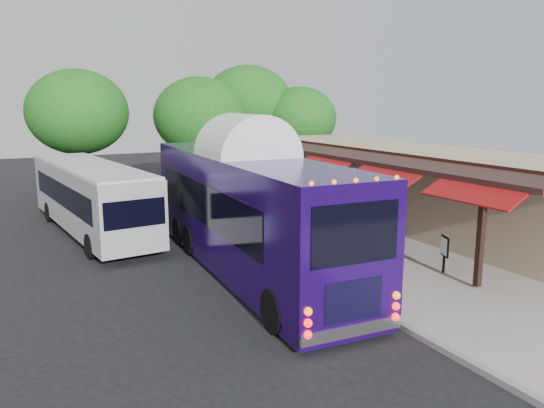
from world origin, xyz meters
TOP-DOWN VIEW (x-y plane):
  - ground at (0.00, 0.00)m, footprint 90.00×90.00m
  - sidewalk at (5.00, 4.00)m, footprint 10.00×40.00m
  - curb at (0.05, 4.00)m, footprint 0.20×40.00m
  - station_shelter at (8.38, 4.00)m, footprint 8.15×20.00m
  - coach_bus at (-1.45, 1.21)m, footprint 3.38×13.29m
  - city_bus at (-5.35, 9.07)m, footprint 3.70×11.50m
  - ped_a at (0.60, 3.03)m, footprint 0.62×0.44m
  - ped_b at (1.99, 7.79)m, footprint 1.03×0.92m
  - ped_c at (0.60, 4.04)m, footprint 1.10×1.09m
  - ped_d at (1.36, 5.47)m, footprint 1.20×0.79m
  - sign_board at (3.98, -2.42)m, footprint 0.25×0.54m
  - tree_left at (2.38, 16.58)m, footprint 5.62×5.62m
  - tree_mid at (7.53, 20.75)m, footprint 6.47×6.47m
  - tree_right at (10.46, 18.35)m, footprint 5.27×5.27m
  - tree_far at (-4.39, 19.00)m, footprint 5.93×5.93m

SIDE VIEW (x-z plane):
  - ground at x=0.00m, z-range 0.00..0.00m
  - sidewalk at x=5.00m, z-range 0.00..0.15m
  - curb at x=0.05m, z-range -0.01..0.15m
  - ped_a at x=0.60m, z-range 0.15..1.76m
  - sign_board at x=3.98m, z-range 0.37..1.60m
  - ped_d at x=1.36m, z-range 0.15..1.88m
  - ped_b at x=1.99m, z-range 0.15..1.91m
  - ped_c at x=0.60m, z-range 0.15..2.02m
  - city_bus at x=-5.35m, z-range 0.16..3.20m
  - station_shelter at x=8.38m, z-range 0.05..3.65m
  - coach_bus at x=-1.45m, z-range 0.16..4.37m
  - tree_right at x=10.46m, z-range 1.12..7.87m
  - tree_left at x=2.38m, z-range 1.20..8.40m
  - tree_far at x=-4.39m, z-range 1.27..8.87m
  - tree_mid at x=7.53m, z-range 1.38..9.66m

